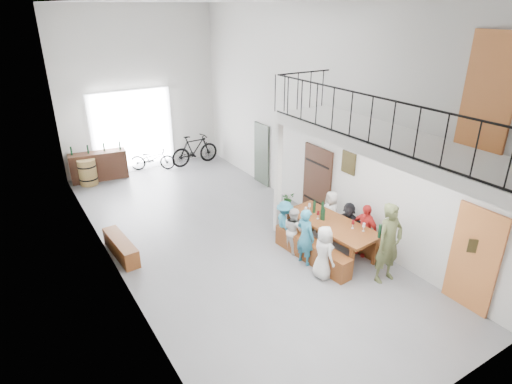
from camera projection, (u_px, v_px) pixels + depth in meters
floor at (225, 236)px, 10.94m from camera, size 12.00×12.00×0.00m
room_walls at (220, 97)px, 9.50m from camera, size 12.00×12.00×12.00m
gateway_portal at (133, 131)px, 14.79m from camera, size 2.80×0.08×2.80m
right_wall_decor at (361, 175)px, 10.09m from camera, size 0.07×8.28×5.07m
balcony at (387, 144)px, 8.27m from camera, size 1.52×5.62×4.00m
tasting_table at (331, 225)px, 9.98m from camera, size 1.18×2.42×0.79m
bench_inner at (311, 251)px, 9.80m from camera, size 0.54×2.21×0.50m
bench_wall at (351, 238)px, 10.38m from camera, size 0.53×2.03×0.46m
tableware at (324, 213)px, 10.08m from camera, size 0.66×1.52×0.35m
side_bench at (121, 247)px, 10.01m from camera, size 0.45×1.56×0.43m
oak_barrel at (88, 172)px, 13.91m from camera, size 0.58×0.58×0.86m
serving_counter at (99, 166)px, 14.29m from camera, size 1.86×0.72×0.96m
counter_bottles at (96, 148)px, 14.06m from camera, size 1.56×0.27×0.28m
guest_left_a at (324, 252)px, 9.07m from camera, size 0.44×0.63×1.21m
guest_left_b at (305, 237)px, 9.55m from camera, size 0.39×0.53×1.35m
guest_left_c at (294, 230)px, 10.08m from camera, size 0.47×0.58×1.12m
guest_left_d at (285, 223)px, 10.37m from camera, size 0.62×0.83×1.14m
guest_right_a at (365, 230)px, 9.92m from camera, size 0.37×0.77×1.28m
guest_right_b at (348, 223)px, 10.41m from camera, size 0.67×1.05×1.08m
guest_right_c at (331, 213)px, 10.83m from camera, size 0.49×0.64×1.18m
host_standing at (389, 243)px, 8.87m from camera, size 0.65×0.44×1.78m
potted_plant at (288, 199)px, 12.55m from camera, size 0.38×0.34×0.39m
bicycle_near at (152, 159)px, 15.16m from camera, size 1.66×1.21×0.83m
bicycle_far at (195, 150)px, 15.62m from camera, size 1.88×0.63×1.11m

